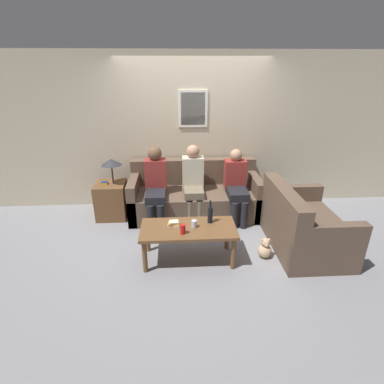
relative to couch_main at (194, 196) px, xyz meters
name	(u,v)px	position (x,y,z in m)	size (l,w,h in m)	color
ground_plane	(197,228)	(0.00, -0.54, -0.31)	(16.00, 16.00, 0.00)	gray
wall_back	(193,132)	(0.00, 0.48, 1.00)	(9.00, 0.08, 2.60)	beige
couch_main	(194,196)	(0.00, 0.00, 0.00)	(2.14, 0.90, 0.88)	brown
couch_side	(302,227)	(1.42, -1.12, 0.00)	(0.90, 1.34, 0.88)	brown
coffee_table	(188,232)	(-0.17, -1.34, 0.11)	(1.21, 0.57, 0.48)	brown
side_table_with_lamp	(112,198)	(-1.38, -0.05, 0.04)	(0.48, 0.48, 1.01)	brown
wine_bottle	(210,214)	(0.12, -1.22, 0.29)	(0.07, 0.07, 0.31)	black
drinking_glass	(194,224)	(-0.09, -1.33, 0.22)	(0.07, 0.07, 0.09)	silver
book_stack	(174,224)	(-0.35, -1.29, 0.20)	(0.16, 0.11, 0.07)	beige
soda_can	(183,229)	(-0.24, -1.48, 0.23)	(0.07, 0.07, 0.12)	red
person_left	(156,183)	(-0.63, -0.22, 0.35)	(0.34, 0.66, 1.21)	black
person_middle	(193,180)	(-0.03, -0.14, 0.35)	(0.34, 0.60, 1.21)	#756651
person_right	(236,183)	(0.66, -0.21, 0.31)	(0.34, 0.66, 1.14)	black
teddy_bear	(265,249)	(0.85, -1.35, -0.18)	(0.18, 0.18, 0.28)	tan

